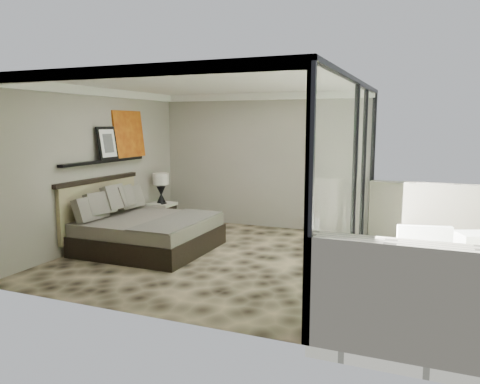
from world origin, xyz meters
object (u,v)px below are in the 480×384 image
at_px(table_lamp, 161,184).
at_px(ottoman, 473,248).
at_px(bed, 144,230).
at_px(nightstand, 162,215).
at_px(lounger, 434,267).

distance_m(table_lamp, ottoman, 5.97).
bearing_deg(bed, nightstand, 111.91).
relative_size(bed, ottoman, 4.43).
relative_size(nightstand, lounger, 0.29).
height_order(table_lamp, ottoman, table_lamp).
height_order(bed, table_lamp, bed).
bearing_deg(table_lamp, ottoman, -3.37).
distance_m(ottoman, lounger, 1.31).
distance_m(bed, ottoman, 5.41).
bearing_deg(ottoman, table_lamp, 176.63).
relative_size(nightstand, table_lamp, 0.81).
bearing_deg(nightstand, ottoman, 17.55).
height_order(bed, nightstand, bed).
bearing_deg(ottoman, nightstand, 176.85).
bearing_deg(table_lamp, nightstand, -54.74).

